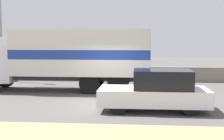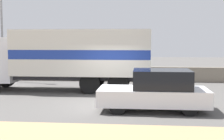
# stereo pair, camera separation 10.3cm
# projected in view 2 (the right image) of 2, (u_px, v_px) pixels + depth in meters

# --- Properties ---
(ground_plane) EXTENTS (80.00, 80.00, 0.00)m
(ground_plane) POSITION_uv_depth(u_px,v_px,m) (108.00, 103.00, 13.34)
(ground_plane) COLOR #514F4C
(stone_wall_backdrop) EXTENTS (60.00, 0.35, 0.96)m
(stone_wall_backdrop) POSITION_uv_depth(u_px,v_px,m) (120.00, 74.00, 20.55)
(stone_wall_backdrop) COLOR gray
(stone_wall_backdrop) RESTS_ON ground_plane
(street_lamp) EXTENTS (0.56, 0.28, 6.22)m
(street_lamp) POSITION_uv_depth(u_px,v_px,m) (2.00, 26.00, 20.46)
(street_lamp) COLOR gray
(street_lamp) RESTS_ON ground_plane
(box_truck) EXTENTS (9.30, 2.52, 3.21)m
(box_truck) POSITION_uv_depth(u_px,v_px,m) (67.00, 55.00, 16.48)
(box_truck) COLOR silver
(box_truck) RESTS_ON ground_plane
(car_hatchback) EXTENTS (4.10, 1.81, 1.55)m
(car_hatchback) POSITION_uv_depth(u_px,v_px,m) (156.00, 91.00, 11.76)
(car_hatchback) COLOR silver
(car_hatchback) RESTS_ON ground_plane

